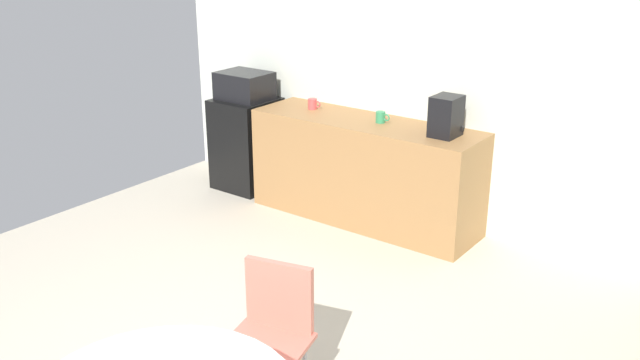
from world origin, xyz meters
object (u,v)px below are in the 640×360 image
at_px(microwave, 245,86).
at_px(coffee_maker, 446,116).
at_px(chair_coral, 272,323).
at_px(mug_green, 313,104).
at_px(mug_red, 381,117).
at_px(mug_white, 455,128).
at_px(mini_fridge, 247,143).

xyz_separation_m(microwave, coffee_maker, (2.11, 0.00, 0.04)).
xyz_separation_m(chair_coral, mug_green, (-1.60, 2.46, 0.43)).
relative_size(chair_coral, mug_red, 6.43).
distance_m(mug_green, mug_red, 0.73).
height_order(mug_white, mug_green, same).
xyz_separation_m(chair_coral, mug_white, (-0.23, 2.51, 0.43)).
distance_m(chair_coral, coffee_maker, 2.49).
bearing_deg(mug_green, chair_coral, -56.97).
bearing_deg(mug_green, mug_white, 2.04).
distance_m(mini_fridge, chair_coral, 3.39).
xyz_separation_m(mug_green, coffee_maker, (1.33, -0.04, 0.11)).
bearing_deg(mug_green, coffee_maker, -1.91).
relative_size(mini_fridge, mug_white, 6.87).
distance_m(mini_fridge, coffee_maker, 2.20).
relative_size(microwave, mug_red, 3.72).
bearing_deg(mini_fridge, microwave, 0.00).
relative_size(microwave, chair_coral, 0.58).
height_order(mini_fridge, mug_white, mug_white).
xyz_separation_m(microwave, mug_white, (2.15, 0.09, -0.07)).
relative_size(mug_white, mug_red, 1.00).
bearing_deg(mug_white, mini_fridge, -177.52).
height_order(mini_fridge, microwave, microwave).
relative_size(mug_red, coffee_maker, 0.40).
height_order(microwave, mug_white, microwave).
bearing_deg(microwave, mini_fridge, 0.00).
bearing_deg(chair_coral, coffee_maker, 96.32).
bearing_deg(chair_coral, mug_green, 123.03).
bearing_deg(mug_white, mug_green, -177.96).
bearing_deg(chair_coral, mini_fridge, 134.56).
distance_m(chair_coral, mug_green, 2.97).
xyz_separation_m(mug_white, coffee_maker, (-0.03, -0.09, 0.11)).
bearing_deg(mini_fridge, mug_red, 0.99).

